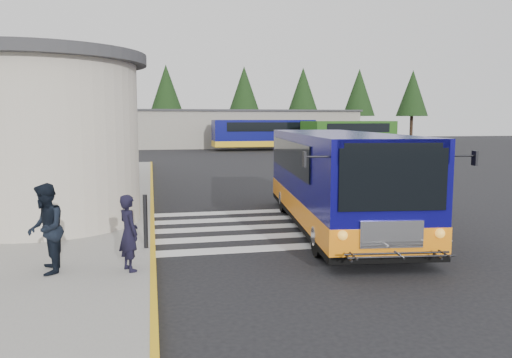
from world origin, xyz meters
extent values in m
plane|color=black|center=(0.00, 0.00, 0.00)|extent=(140.00, 140.00, 0.00)
cube|color=gray|center=(-9.00, 4.00, 0.07)|extent=(10.00, 34.00, 0.15)
cube|color=gold|center=(-4.05, 4.00, 0.08)|extent=(0.12, 34.00, 0.16)
cylinder|color=#B7AE9B|center=(-7.00, 0.50, 2.40)|extent=(5.20, 5.20, 4.50)
cylinder|color=#38383A|center=(-7.00, 0.50, 4.80)|extent=(5.80, 5.80, 0.30)
cube|color=black|center=(-6.48, 5.00, 1.25)|extent=(0.08, 1.20, 2.20)
cube|color=#38383A|center=(-6.00, 5.00, 2.55)|extent=(1.20, 1.80, 0.12)
cube|color=silver|center=(-0.50, -3.20, 0.01)|extent=(8.00, 0.55, 0.01)
cube|color=silver|center=(-0.50, -2.00, 0.01)|extent=(8.00, 0.55, 0.01)
cube|color=silver|center=(-0.50, -0.80, 0.01)|extent=(8.00, 0.55, 0.01)
cube|color=silver|center=(-0.50, 0.40, 0.01)|extent=(8.00, 0.55, 0.01)
cube|color=silver|center=(-0.50, 1.60, 0.01)|extent=(8.00, 0.55, 0.01)
cube|color=gray|center=(6.00, 42.00, 2.00)|extent=(26.00, 8.00, 4.00)
cube|color=#38383A|center=(6.00, 42.00, 4.10)|extent=(26.40, 8.40, 0.20)
cylinder|color=black|center=(-12.00, 50.00, 1.80)|extent=(0.44, 0.44, 3.60)
cone|color=black|center=(-12.00, 50.00, 6.80)|extent=(4.40, 4.40, 6.40)
cylinder|color=black|center=(-2.00, 50.00, 1.80)|extent=(0.44, 0.44, 3.60)
cone|color=black|center=(-2.00, 50.00, 6.80)|extent=(4.40, 4.40, 6.40)
cylinder|color=black|center=(8.00, 50.00, 1.80)|extent=(0.44, 0.44, 3.60)
cone|color=black|center=(8.00, 50.00, 6.80)|extent=(4.40, 4.40, 6.40)
cylinder|color=black|center=(16.00, 50.00, 1.80)|extent=(0.44, 0.44, 3.60)
cone|color=black|center=(16.00, 50.00, 6.80)|extent=(4.40, 4.40, 6.40)
cylinder|color=black|center=(24.00, 50.00, 1.80)|extent=(0.44, 0.44, 3.60)
cone|color=black|center=(24.00, 50.00, 6.80)|extent=(4.40, 4.40, 6.40)
cylinder|color=black|center=(32.00, 50.00, 1.80)|extent=(0.44, 0.44, 3.60)
cone|color=black|center=(32.00, 50.00, 6.80)|extent=(4.40, 4.40, 6.40)
cube|color=#0B085E|center=(1.13, -1.31, 1.56)|extent=(3.52, 9.17, 2.33)
cube|color=orange|center=(1.13, -1.31, 0.68)|extent=(3.55, 9.20, 0.56)
cube|color=black|center=(1.13, -1.31, 0.35)|extent=(3.54, 9.19, 0.22)
cube|color=black|center=(0.60, -5.77, 1.94)|extent=(2.18, 0.32, 1.24)
cube|color=silver|center=(0.60, -5.78, 0.84)|extent=(1.29, 0.21, 0.55)
cube|color=black|center=(-0.03, -0.37, 2.04)|extent=(0.81, 6.51, 0.89)
cube|color=black|center=(2.48, -0.67, 2.04)|extent=(0.81, 6.51, 0.89)
cylinder|color=black|center=(-0.31, -4.14, 0.48)|extent=(0.41, 0.98, 0.95)
cylinder|color=black|center=(1.86, -4.40, 0.48)|extent=(0.41, 0.98, 0.95)
cylinder|color=black|center=(0.35, 1.39, 0.48)|extent=(0.41, 0.98, 0.95)
cylinder|color=black|center=(2.52, 1.13, 0.48)|extent=(0.41, 0.98, 0.95)
cube|color=black|center=(-1.10, -5.39, 2.33)|extent=(0.07, 0.18, 0.30)
cube|color=black|center=(2.35, -5.80, 2.33)|extent=(0.07, 0.18, 0.30)
imported|color=black|center=(-4.50, -4.84, 0.91)|extent=(0.57, 0.65, 1.51)
imported|color=black|center=(-6.05, -4.69, 1.02)|extent=(0.76, 0.93, 1.75)
cylinder|color=black|center=(-4.20, -3.11, 0.77)|extent=(0.10, 0.10, 1.25)
cube|color=#070A5A|center=(7.18, 34.97, 1.77)|extent=(10.28, 2.93, 2.62)
cube|color=gold|center=(7.18, 34.97, 0.71)|extent=(10.31, 2.97, 0.57)
cube|color=black|center=(7.18, 34.97, 2.39)|extent=(8.00, 2.97, 0.91)
cube|color=#235316|center=(15.09, 31.41, 1.70)|extent=(10.26, 5.52, 2.53)
cube|color=gold|center=(15.09, 31.41, 0.68)|extent=(10.30, 5.56, 0.55)
cube|color=black|center=(15.09, 31.41, 2.31)|extent=(8.18, 4.93, 0.88)
camera|label=1|loc=(-4.03, -14.70, 3.11)|focal=35.00mm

